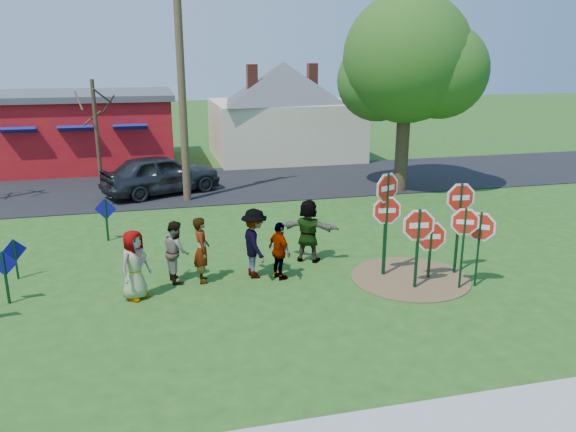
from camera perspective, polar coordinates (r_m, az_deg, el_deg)
name	(u,v)px	position (r m, az deg, el deg)	size (l,w,h in m)	color
ground	(240,280)	(15.30, -4.86, -6.49)	(120.00, 120.00, 0.00)	#224E16
road	(200,185)	(26.21, -8.88, 3.11)	(120.00, 7.50, 0.04)	black
dirt_patch	(410,278)	(15.69, 12.29, -6.16)	(3.20, 3.20, 0.03)	brown
red_building	(85,129)	(32.36, -19.97, 8.33)	(9.40, 7.69, 3.90)	maroon
cream_house	(284,106)	(32.98, -0.46, 11.10)	(9.40, 9.40, 6.50)	beige
stop_sign_a	(418,232)	(14.58, 13.10, -1.55)	(1.14, 0.16, 2.29)	#0E3419
stop_sign_b	(387,198)	(15.11, 10.00, 1.81)	(1.01, 0.46, 3.02)	#0E3419
stop_sign_c	(464,230)	(14.83, 17.47, -1.37)	(0.90, 0.39, 2.30)	#0E3419
stop_sign_d	(460,206)	(15.74, 17.07, 1.02)	(1.07, 0.13, 2.72)	#0E3419
stop_sign_e	(431,239)	(15.45, 14.30, -2.31)	(1.10, 0.25, 1.76)	#0E3419
stop_sign_f	(480,231)	(15.17, 18.91, -1.50)	(0.86, 0.62, 2.15)	#0E3419
stop_sign_g	(387,218)	(15.24, 9.98, -0.19)	(1.04, 0.20, 2.38)	#0E3419
blue_diamond_b	(5,271)	(15.18, -26.83, -5.01)	(0.64, 0.12, 1.36)	#0E3419
blue_diamond_c	(15,255)	(16.76, -26.00, -3.54)	(0.59, 0.27, 1.14)	#0E3419
blue_diamond_d	(106,215)	(19.00, -18.00, 0.13)	(0.69, 0.19, 1.42)	#0E3419
person_a	(135,265)	(14.34, -15.33, -4.81)	(0.87, 0.56, 1.77)	#474E9B
person_b	(202,250)	(15.01, -8.76, -3.42)	(0.65, 0.43, 1.79)	#20665A
person_c	(176,251)	(15.22, -11.30, -3.52)	(0.81, 0.63, 1.66)	#91553B
person_d	(255,243)	(15.17, -3.42, -2.79)	(1.23, 0.71, 1.91)	#35353A
person_e	(280,251)	(15.03, -0.86, -3.58)	(0.94, 0.39, 1.60)	#3F2C4F
person_f	(308,231)	(16.30, 2.08, -1.49)	(1.73, 0.55, 1.87)	#204B27
suv	(161,174)	(24.72, -12.75, 4.19)	(2.02, 5.02, 1.71)	#2B2B30
utility_pole	(181,69)	(22.88, -10.84, 14.44)	(2.33, 1.03, 10.03)	#4C3823
leafy_tree	(410,65)	(24.82, 12.27, 14.73)	(5.89, 5.37, 8.37)	#382819
bare_tree_east	(95,118)	(26.97, -18.99, 9.43)	(1.80, 1.80, 4.78)	#382819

